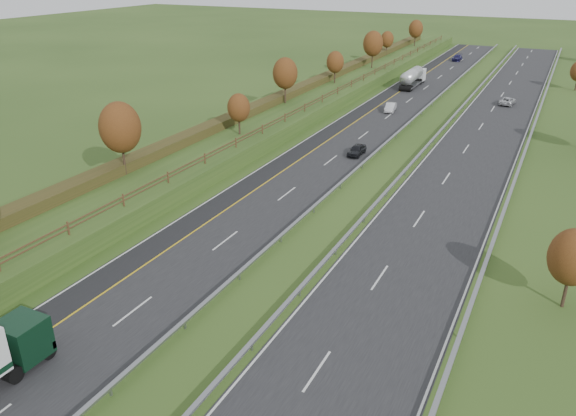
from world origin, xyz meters
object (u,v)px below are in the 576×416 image
at_px(car_small_far, 457,58).
at_px(car_oncoming, 507,101).
at_px(car_dark_near, 357,150).
at_px(car_silver_mid, 391,107).
at_px(road_tanker, 413,77).

xyz_separation_m(car_small_far, car_oncoming, (16.62, -42.75, -0.05)).
bearing_deg(car_small_far, car_dark_near, -89.38).
relative_size(car_dark_near, car_oncoming, 0.83).
bearing_deg(car_dark_near, car_silver_mid, 97.03).
relative_size(car_silver_mid, car_small_far, 0.87).
xyz_separation_m(car_dark_near, car_oncoming, (13.56, 36.83, -0.01)).
relative_size(road_tanker, car_oncoming, 2.45).
height_order(car_small_far, car_oncoming, car_small_far).
relative_size(car_dark_near, car_small_far, 0.80).
distance_m(car_small_far, car_oncoming, 45.86).
height_order(road_tanker, car_dark_near, road_tanker).
height_order(road_tanker, car_silver_mid, road_tanker).
height_order(car_dark_near, car_small_far, car_small_far).
bearing_deg(car_small_far, car_silver_mid, -91.30).
bearing_deg(car_small_far, road_tanker, -94.41).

